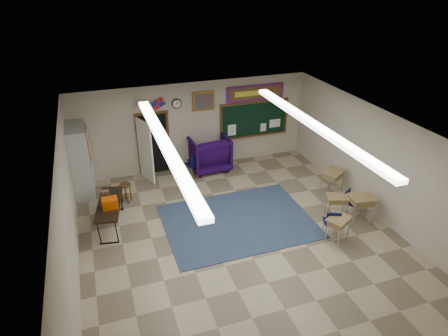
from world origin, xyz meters
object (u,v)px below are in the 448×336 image
object	(u,v)px
folding_table	(111,214)
wooden_stool	(126,193)
student_desk_front_right	(332,182)
student_desk_front_left	(336,206)
wingback_armchair	(209,153)

from	to	relation	value
folding_table	wooden_stool	bearing A→B (deg)	75.72
folding_table	wooden_stool	distance (m)	1.27
student_desk_front_right	folding_table	bearing A→B (deg)	146.60
folding_table	student_desk_front_left	bearing A→B (deg)	-4.74
student_desk_front_left	folding_table	bearing A→B (deg)	-174.56
student_desk_front_right	wooden_stool	bearing A→B (deg)	135.59
student_desk_front_left	student_desk_front_right	distance (m)	1.26
wooden_stool	wingback_armchair	bearing A→B (deg)	23.34
student_desk_front_left	wingback_armchair	bearing A→B (deg)	141.86
wingback_armchair	student_desk_front_right	xyz separation A→B (m)	(3.04, -2.93, -0.15)
wingback_armchair	student_desk_front_right	bearing A→B (deg)	133.83
student_desk_front_right	folding_table	xyz separation A→B (m)	(-6.54, 0.49, -0.05)
student_desk_front_left	folding_table	xyz separation A→B (m)	(-5.96, 1.61, 0.02)
wingback_armchair	student_desk_front_left	xyz separation A→B (m)	(2.46, -4.05, -0.22)
student_desk_front_right	wooden_stool	size ratio (longest dim) A/B	1.42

